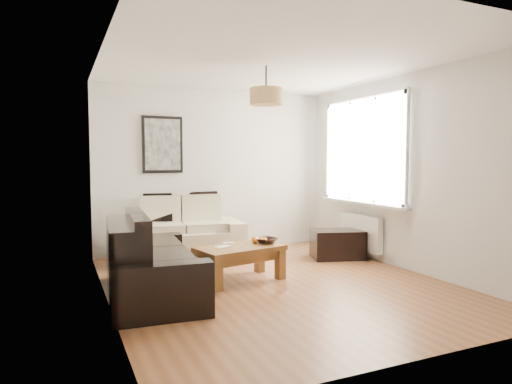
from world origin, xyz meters
name	(u,v)px	position (x,y,z in m)	size (l,w,h in m)	color
floor	(277,283)	(0.00, 0.00, 0.00)	(4.50, 4.50, 0.00)	brown
ceiling	(277,60)	(0.00, 0.00, 2.60)	(3.80, 4.50, 0.00)	white
wall_back	(215,170)	(0.00, 2.25, 1.30)	(3.80, 0.04, 2.60)	silver
wall_front	(420,182)	(0.00, -2.25, 1.30)	(3.80, 0.04, 2.60)	silver
wall_left	(106,176)	(-1.90, 0.00, 1.30)	(0.04, 4.50, 2.60)	silver
wall_right	(404,172)	(1.90, 0.00, 1.30)	(0.04, 4.50, 2.60)	silver
window_bay	(364,151)	(1.86, 0.80, 1.60)	(0.14, 1.90, 1.60)	white
radiator	(361,232)	(1.82, 0.80, 0.38)	(0.10, 0.90, 0.52)	white
poster	(163,145)	(-0.85, 2.22, 1.70)	(0.62, 0.04, 0.87)	black
pendant_shade	(266,97)	(0.00, 0.30, 2.23)	(0.40, 0.40, 0.20)	tan
loveseat_cream	(183,230)	(-0.67, 1.78, 0.43)	(1.74, 0.95, 0.86)	#B8B294
sofa_leather	(152,258)	(-1.43, 0.14, 0.40)	(1.87, 0.91, 0.81)	black
coffee_table	(240,264)	(-0.35, 0.29, 0.21)	(1.03, 0.56, 0.42)	brown
ottoman	(338,244)	(1.45, 0.87, 0.21)	(0.74, 0.48, 0.43)	black
cushion_left	(158,208)	(-0.99, 1.99, 0.75)	(0.42, 0.13, 0.42)	black
cushion_right	(205,206)	(-0.26, 1.99, 0.75)	(0.43, 0.13, 0.43)	black
fruit_bowl	(266,240)	(0.03, 0.35, 0.46)	(0.26, 0.26, 0.06)	black
orange_a	(262,240)	(-0.02, 0.37, 0.46)	(0.07, 0.07, 0.07)	orange
orange_b	(265,240)	(0.01, 0.35, 0.46)	(0.06, 0.06, 0.06)	#D75C12
orange_c	(255,240)	(-0.10, 0.40, 0.46)	(0.09, 0.09, 0.09)	orange
papers	(222,246)	(-0.55, 0.35, 0.43)	(0.19, 0.13, 0.01)	silver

